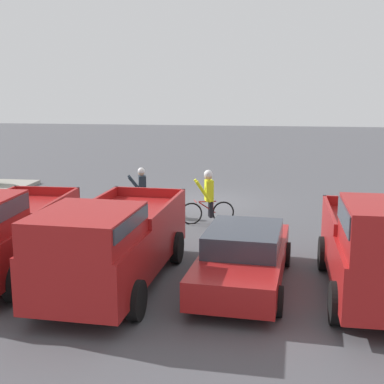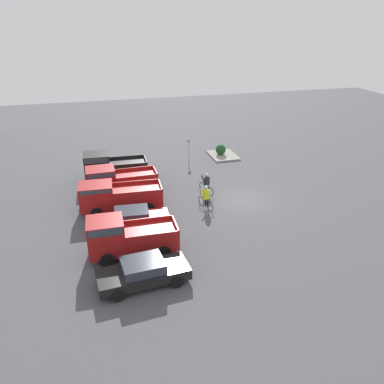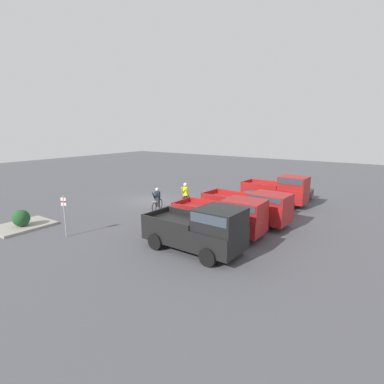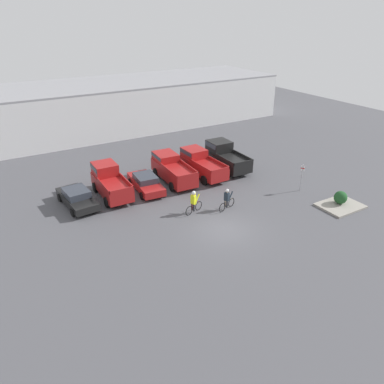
# 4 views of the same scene
# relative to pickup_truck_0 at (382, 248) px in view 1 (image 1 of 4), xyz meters

# --- Properties ---
(ground_plane) EXTENTS (80.00, 80.00, 0.00)m
(ground_plane) POSITION_rel_pickup_truck_0_xyz_m (4.76, -9.14, -1.19)
(ground_plane) COLOR #4C4C51
(pickup_truck_0) EXTENTS (2.22, 4.96, 2.32)m
(pickup_truck_0) POSITION_rel_pickup_truck_0_xyz_m (0.00, 0.00, 0.00)
(pickup_truck_0) COLOR maroon
(pickup_truck_0) RESTS_ON ground_plane
(sedan_1) EXTENTS (2.21, 4.80, 1.33)m
(sedan_1) POSITION_rel_pickup_truck_0_xyz_m (2.79, -0.67, -0.52)
(sedan_1) COLOR maroon
(sedan_1) RESTS_ON ground_plane
(pickup_truck_1) EXTENTS (2.39, 5.64, 2.07)m
(pickup_truck_1) POSITION_rel_pickup_truck_0_xyz_m (5.61, 0.04, -0.10)
(pickup_truck_1) COLOR maroon
(pickup_truck_1) RESTS_ON ground_plane
(cyclist_0) EXTENTS (1.77, 0.65, 1.68)m
(cyclist_0) POSITION_rel_pickup_truck_0_xyz_m (6.59, -6.80, -0.35)
(cyclist_0) COLOR black
(cyclist_0) RESTS_ON ground_plane
(cyclist_1) EXTENTS (1.71, 0.64, 1.78)m
(cyclist_1) POSITION_rel_pickup_truck_0_xyz_m (4.20, -6.01, -0.27)
(cyclist_1) COLOR black
(cyclist_1) RESTS_ON ground_plane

